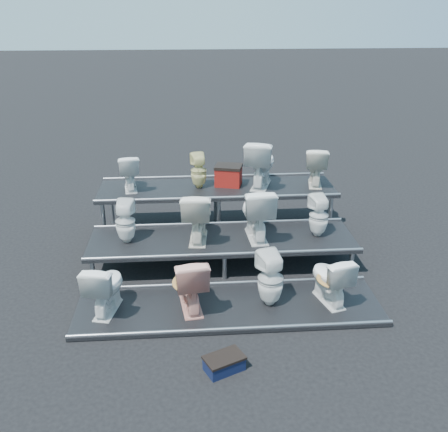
{
  "coord_description": "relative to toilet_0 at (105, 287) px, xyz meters",
  "views": [
    {
      "loc": [
        -0.51,
        -7.14,
        3.92
      ],
      "look_at": [
        0.04,
        0.1,
        0.8
      ],
      "focal_mm": 40.0,
      "sensor_mm": 36.0,
      "label": 1
    }
  ],
  "objects": [
    {
      "name": "toilet_0",
      "position": [
        0.0,
        0.0,
        0.0
      ],
      "size": [
        0.56,
        0.8,
        0.74
      ],
      "primitive_type": "imported",
      "rotation": [
        0.0,
        0.0,
        2.92
      ],
      "color": "white",
      "rests_on": "tier_front"
    },
    {
      "name": "toilet_5",
      "position": [
        1.27,
        1.3,
        0.44
      ],
      "size": [
        0.53,
        0.84,
        0.82
      ],
      "primitive_type": "imported",
      "rotation": [
        0.0,
        0.0,
        3.05
      ],
      "color": "silver",
      "rests_on": "tier_mid"
    },
    {
      "name": "toilet_2",
      "position": [
        2.23,
        0.0,
        0.02
      ],
      "size": [
        0.44,
        0.45,
        0.79
      ],
      "primitive_type": "imported",
      "rotation": [
        0.0,
        0.0,
        3.42
      ],
      "color": "white",
      "rests_on": "tier_front"
    },
    {
      "name": "ground",
      "position": [
        1.66,
        1.3,
        -0.43
      ],
      "size": [
        80.0,
        80.0,
        0.0
      ],
      "primitive_type": "plane",
      "color": "black",
      "rests_on": "ground"
    },
    {
      "name": "toilet_3",
      "position": [
        3.06,
        0.0,
        -0.01
      ],
      "size": [
        0.58,
        0.79,
        0.72
      ],
      "primitive_type": "imported",
      "rotation": [
        0.0,
        0.0,
        3.4
      ],
      "color": "white",
      "rests_on": "tier_front"
    },
    {
      "name": "tier_mid",
      "position": [
        1.66,
        1.3,
        -0.2
      ],
      "size": [
        4.2,
        1.2,
        0.46
      ],
      "primitive_type": "cube",
      "color": "black",
      "rests_on": "ground"
    },
    {
      "name": "toilet_4",
      "position": [
        0.16,
        1.3,
        0.37
      ],
      "size": [
        0.34,
        0.34,
        0.68
      ],
      "primitive_type": "imported",
      "rotation": [
        0.0,
        0.0,
        3.04
      ],
      "color": "white",
      "rests_on": "tier_mid"
    },
    {
      "name": "toilet_6",
      "position": [
        2.2,
        1.3,
        0.46
      ],
      "size": [
        0.53,
        0.87,
        0.86
      ],
      "primitive_type": "imported",
      "rotation": [
        0.0,
        0.0,
        3.2
      ],
      "color": "white",
      "rests_on": "tier_mid"
    },
    {
      "name": "red_crate",
      "position": [
        1.88,
        2.68,
        0.59
      ],
      "size": [
        0.53,
        0.46,
        0.32
      ],
      "primitive_type": "cube",
      "rotation": [
        0.0,
        0.0,
        -0.25
      ],
      "color": "maroon",
      "rests_on": "tier_back"
    },
    {
      "name": "toilet_9",
      "position": [
        1.34,
        2.6,
        0.74
      ],
      "size": [
        0.32,
        0.33,
        0.63
      ],
      "primitive_type": "imported",
      "rotation": [
        0.0,
        0.0,
        3.3
      ],
      "color": "#D4CB85",
      "rests_on": "tier_back"
    },
    {
      "name": "toilet_8",
      "position": [
        0.12,
        2.6,
        0.75
      ],
      "size": [
        0.44,
        0.67,
        0.64
      ],
      "primitive_type": "imported",
      "rotation": [
        0.0,
        0.0,
        3.28
      ],
      "color": "white",
      "rests_on": "tier_back"
    },
    {
      "name": "toilet_11",
      "position": [
        3.45,
        2.6,
        0.78
      ],
      "size": [
        0.52,
        0.75,
        0.7
      ],
      "primitive_type": "imported",
      "rotation": [
        0.0,
        0.0,
        2.94
      ],
      "color": "silver",
      "rests_on": "tier_back"
    },
    {
      "name": "step_stool",
      "position": [
        1.5,
        -1.24,
        -0.35
      ],
      "size": [
        0.5,
        0.42,
        0.16
      ],
      "primitive_type": "cube",
      "rotation": [
        0.0,
        0.0,
        0.43
      ],
      "color": "black",
      "rests_on": "ground"
    },
    {
      "name": "tier_front",
      "position": [
        1.66,
        0.0,
        -0.4
      ],
      "size": [
        4.2,
        1.2,
        0.06
      ],
      "primitive_type": "cube",
      "color": "black",
      "rests_on": "ground"
    },
    {
      "name": "toilet_10",
      "position": [
        2.45,
        2.6,
        0.86
      ],
      "size": [
        0.72,
        0.95,
        0.86
      ],
      "primitive_type": "imported",
      "rotation": [
        0.0,
        0.0,
        2.82
      ],
      "color": "white",
      "rests_on": "tier_back"
    },
    {
      "name": "toilet_1",
      "position": [
        1.13,
        0.0,
        0.03
      ],
      "size": [
        0.55,
        0.84,
        0.8
      ],
      "primitive_type": "imported",
      "rotation": [
        0.0,
        0.0,
        3.27
      ],
      "color": "#E49C8C",
      "rests_on": "tier_front"
    },
    {
      "name": "toilet_7",
      "position": [
        3.2,
        1.3,
        0.37
      ],
      "size": [
        0.36,
        0.36,
        0.68
      ],
      "primitive_type": "imported",
      "rotation": [
        0.0,
        0.0,
        3.33
      ],
      "color": "white",
      "rests_on": "tier_mid"
    },
    {
      "name": "tier_back",
      "position": [
        1.66,
        2.6,
        -0.0
      ],
      "size": [
        4.2,
        1.2,
        0.86
      ],
      "primitive_type": "cube",
      "color": "black",
      "rests_on": "ground"
    }
  ]
}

